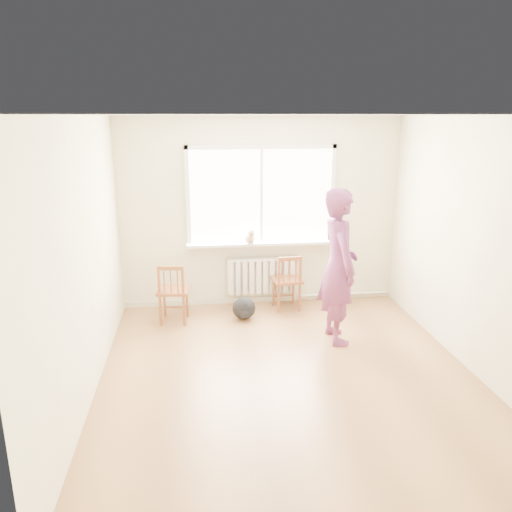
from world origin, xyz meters
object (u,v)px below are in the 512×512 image
object	(u,v)px
chair_right	(287,282)
person	(338,267)
cat	(250,237)
backpack	(244,308)
chair_left	(173,293)

from	to	relation	value
chair_right	person	world-z (taller)	person
cat	backpack	bearing A→B (deg)	-112.60
person	cat	xyz separation A→B (m)	(-0.94, 1.22, 0.10)
chair_right	backpack	distance (m)	0.75
person	cat	distance (m)	1.54
chair_right	chair_left	bearing A→B (deg)	4.47
chair_left	person	size ratio (longest dim) A/B	0.44
chair_left	person	distance (m)	2.23
person	backpack	xyz separation A→B (m)	(-1.07, 0.77, -0.79)
person	backpack	distance (m)	1.54
chair_right	cat	size ratio (longest dim) A/B	2.20
chair_left	person	xyz separation A→B (m)	(2.02, -0.78, 0.53)
chair_left	cat	distance (m)	1.33
chair_left	chair_right	world-z (taller)	chair_left
chair_left	cat	xyz separation A→B (m)	(1.08, 0.45, 0.63)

